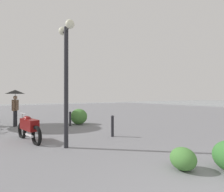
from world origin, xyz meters
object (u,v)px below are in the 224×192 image
at_px(lamppost, 66,65).
at_px(motorcycle, 29,127).
at_px(pedestrian, 15,98).
at_px(bollard_near, 112,125).
at_px(bollard_mid, 70,118).

height_order(lamppost, motorcycle, lamppost).
distance_m(lamppost, motorcycle, 2.86).
bearing_deg(lamppost, pedestrian, 10.55).
height_order(bollard_near, bollard_mid, bollard_near).
relative_size(motorcycle, bollard_mid, 2.65).
bearing_deg(lamppost, motorcycle, 28.69).
bearing_deg(bollard_near, motorcycle, 69.40).
height_order(motorcycle, bollard_near, motorcycle).
distance_m(motorcycle, bollard_mid, 3.38).
bearing_deg(motorcycle, bollard_near, -110.60).
distance_m(lamppost, bollard_mid, 4.82).
height_order(lamppost, bollard_near, lamppost).
xyz_separation_m(pedestrian, bollard_mid, (-1.57, -2.59, -1.18)).
relative_size(motorcycle, pedestrian, 1.06).
height_order(pedestrian, bollard_near, pedestrian).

